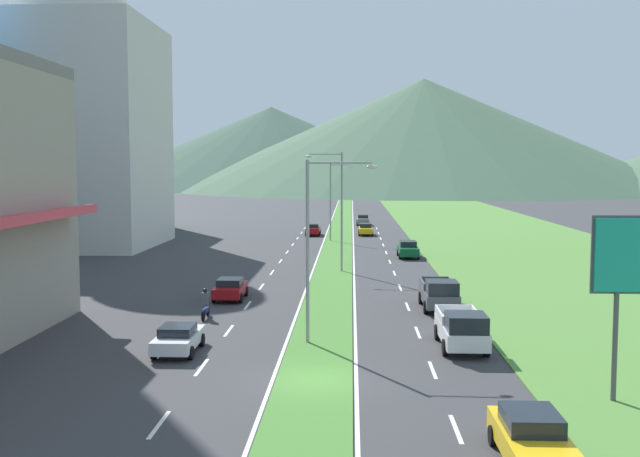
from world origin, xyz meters
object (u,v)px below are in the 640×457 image
street_lamp_near (316,237)px  car_6 (366,229)px  car_1 (313,229)px  pickup_truck_0 (439,294)px  street_lamp_far (333,197)px  street_lamp_mid (338,204)px  car_5 (230,288)px  pickup_truck_1 (462,329)px  car_3 (532,438)px  car_4 (408,249)px  car_2 (178,338)px  car_0 (363,220)px  motorcycle_rider (205,306)px

street_lamp_near → car_6: street_lamp_near is taller
car_1 → pickup_truck_0: pickup_truck_0 is taller
street_lamp_far → car_6: 9.66m
street_lamp_far → car_6: bearing=62.1°
street_lamp_mid → street_lamp_far: bearing=92.4°
car_5 → pickup_truck_0: (13.54, -3.00, 0.25)m
car_6 → pickup_truck_1: pickup_truck_1 is taller
street_lamp_far → car_3: street_lamp_far is taller
pickup_truck_1 → car_4: bearing=179.8°
car_1 → pickup_truck_0: (10.38, -48.54, 0.22)m
pickup_truck_1 → car_3: bearing=0.2°
street_lamp_mid → car_5: 15.79m
street_lamp_far → car_4: size_ratio=1.99×
car_2 → pickup_truck_0: (13.71, 11.18, 0.28)m
street_lamp_mid → car_4: street_lamp_mid is taller
car_0 → car_2: (-9.96, -75.92, -0.09)m
pickup_truck_1 → street_lamp_far: bearing=-171.6°
car_3 → car_5: (-13.52, 26.79, -0.05)m
car_3 → car_5: size_ratio=1.09×
car_3 → motorcycle_rider: size_ratio=2.30×
pickup_truck_1 → motorcycle_rider: 15.41m
car_3 → car_1: bearing=-171.8°
street_lamp_near → street_lamp_mid: street_lamp_mid is taller
car_0 → car_3: (3.74, -88.53, -0.02)m
street_lamp_near → car_1: 57.82m
street_lamp_near → car_4: 36.21m
street_lamp_near → street_lamp_far: size_ratio=1.01×
motorcycle_rider → street_lamp_near: bearing=-130.4°
street_lamp_near → street_lamp_mid: bearing=88.6°
car_3 → pickup_truck_0: (0.02, 23.78, 0.20)m
street_lamp_mid → car_5: (-6.94, -13.27, -5.00)m
street_lamp_mid → car_6: (2.95, 32.86, -4.98)m
pickup_truck_0 → car_2: bearing=-50.8°
street_lamp_mid → pickup_truck_0: bearing=-67.9°
car_0 → motorcycle_rider: 68.79m
car_2 → car_4: 39.80m
street_lamp_mid → car_5: street_lamp_mid is taller
car_1 → car_6: bearing=-85.0°
car_2 → motorcycle_rider: size_ratio=2.06×
car_1 → street_lamp_near: bearing=-176.9°
car_1 → car_4: car_4 is taller
street_lamp_mid → car_0: (2.85, 48.47, -4.94)m
motorcycle_rider → car_3: bearing=-145.8°
motorcycle_rider → car_0: bearing=-8.5°
street_lamp_far → car_6: street_lamp_far is taller
car_3 → car_6: car_3 is taller
car_3 → street_lamp_far: bearing=-173.3°
street_lamp_mid → car_3: bearing=-80.7°
street_lamp_near → car_2: street_lamp_near is taller
car_0 → motorcycle_rider: bearing=-8.5°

